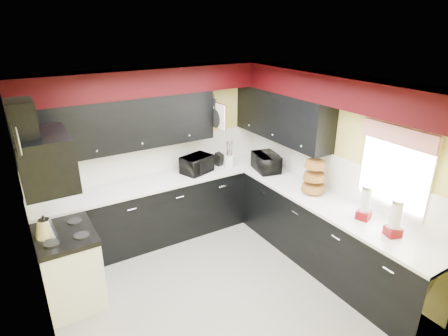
% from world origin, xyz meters
% --- Properties ---
extents(ground, '(3.60, 3.60, 0.00)m').
position_xyz_m(ground, '(0.00, 0.00, 0.00)').
color(ground, gray).
rests_on(ground, ground).
extents(wall_back, '(3.60, 0.06, 2.50)m').
position_xyz_m(wall_back, '(0.00, 1.80, 1.25)').
color(wall_back, '#E0C666').
rests_on(wall_back, ground).
extents(wall_right, '(0.06, 3.60, 2.50)m').
position_xyz_m(wall_right, '(1.80, 0.00, 1.25)').
color(wall_right, '#E0C666').
rests_on(wall_right, ground).
extents(wall_left, '(0.06, 3.60, 2.50)m').
position_xyz_m(wall_left, '(-1.80, 0.00, 1.25)').
color(wall_left, '#E0C666').
rests_on(wall_left, ground).
extents(ceiling, '(3.60, 3.60, 0.06)m').
position_xyz_m(ceiling, '(0.00, 0.00, 2.50)').
color(ceiling, white).
rests_on(ceiling, wall_back).
extents(cab_back, '(3.60, 0.60, 0.90)m').
position_xyz_m(cab_back, '(0.00, 1.50, 0.45)').
color(cab_back, black).
rests_on(cab_back, ground).
extents(cab_right, '(0.60, 3.00, 0.90)m').
position_xyz_m(cab_right, '(1.50, -0.30, 0.45)').
color(cab_right, black).
rests_on(cab_right, ground).
extents(counter_back, '(3.62, 0.64, 0.04)m').
position_xyz_m(counter_back, '(0.00, 1.50, 0.92)').
color(counter_back, white).
rests_on(counter_back, cab_back).
extents(counter_right, '(0.64, 3.02, 0.04)m').
position_xyz_m(counter_right, '(1.50, -0.30, 0.92)').
color(counter_right, white).
rests_on(counter_right, cab_right).
extents(splash_back, '(3.60, 0.02, 0.50)m').
position_xyz_m(splash_back, '(0.00, 1.79, 1.19)').
color(splash_back, white).
rests_on(splash_back, counter_back).
extents(splash_right, '(0.02, 3.60, 0.50)m').
position_xyz_m(splash_right, '(1.79, 0.00, 1.19)').
color(splash_right, white).
rests_on(splash_right, counter_right).
extents(upper_back, '(2.60, 0.35, 0.70)m').
position_xyz_m(upper_back, '(-0.50, 1.62, 1.80)').
color(upper_back, black).
rests_on(upper_back, wall_back).
extents(upper_right, '(0.35, 1.80, 0.70)m').
position_xyz_m(upper_right, '(1.62, 0.90, 1.80)').
color(upper_right, black).
rests_on(upper_right, wall_right).
extents(soffit_back, '(3.60, 0.36, 0.35)m').
position_xyz_m(soffit_back, '(0.00, 1.62, 2.33)').
color(soffit_back, black).
rests_on(soffit_back, wall_back).
extents(soffit_right, '(0.36, 3.24, 0.35)m').
position_xyz_m(soffit_right, '(1.62, -0.18, 2.33)').
color(soffit_right, black).
rests_on(soffit_right, wall_right).
extents(stove, '(0.60, 0.75, 0.86)m').
position_xyz_m(stove, '(-1.50, 0.75, 0.43)').
color(stove, white).
rests_on(stove, ground).
extents(cooktop, '(0.62, 0.77, 0.06)m').
position_xyz_m(cooktop, '(-1.50, 0.75, 0.89)').
color(cooktop, black).
rests_on(cooktop, stove).
extents(hood, '(0.50, 0.78, 0.55)m').
position_xyz_m(hood, '(-1.55, 0.75, 1.78)').
color(hood, black).
rests_on(hood, wall_left).
extents(hood_duct, '(0.24, 0.40, 0.40)m').
position_xyz_m(hood_duct, '(-1.68, 0.75, 2.20)').
color(hood_duct, black).
rests_on(hood_duct, wall_left).
extents(window, '(0.03, 0.86, 0.96)m').
position_xyz_m(window, '(1.79, -0.90, 1.55)').
color(window, white).
rests_on(window, wall_right).
extents(valance, '(0.04, 0.88, 0.20)m').
position_xyz_m(valance, '(1.73, -0.90, 1.95)').
color(valance, red).
rests_on(valance, wall_right).
extents(pan_top, '(0.03, 0.22, 0.40)m').
position_xyz_m(pan_top, '(0.82, 1.55, 2.00)').
color(pan_top, black).
rests_on(pan_top, upper_back).
extents(pan_mid, '(0.03, 0.28, 0.46)m').
position_xyz_m(pan_mid, '(0.82, 1.42, 1.75)').
color(pan_mid, black).
rests_on(pan_mid, upper_back).
extents(pan_low, '(0.03, 0.24, 0.42)m').
position_xyz_m(pan_low, '(0.82, 1.68, 1.72)').
color(pan_low, black).
rests_on(pan_low, upper_back).
extents(cut_board, '(0.03, 0.26, 0.35)m').
position_xyz_m(cut_board, '(0.83, 1.30, 1.80)').
color(cut_board, white).
rests_on(cut_board, upper_back).
extents(baskets, '(0.27, 0.27, 0.50)m').
position_xyz_m(baskets, '(1.52, 0.05, 1.18)').
color(baskets, brown).
rests_on(baskets, upper_right).
extents(clock, '(0.03, 0.30, 0.30)m').
position_xyz_m(clock, '(-1.77, 0.25, 2.15)').
color(clock, black).
rests_on(clock, wall_left).
extents(deco_plate, '(0.03, 0.24, 0.24)m').
position_xyz_m(deco_plate, '(1.77, -0.35, 2.25)').
color(deco_plate, white).
rests_on(deco_plate, wall_right).
extents(toaster_oven, '(0.54, 0.49, 0.26)m').
position_xyz_m(toaster_oven, '(0.53, 1.48, 1.07)').
color(toaster_oven, black).
rests_on(toaster_oven, counter_back).
extents(microwave, '(0.42, 0.54, 0.26)m').
position_xyz_m(microwave, '(1.46, 1.00, 1.07)').
color(microwave, black).
rests_on(microwave, counter_right).
extents(utensil_crock, '(0.19, 0.19, 0.18)m').
position_xyz_m(utensil_crock, '(1.08, 1.44, 1.03)').
color(utensil_crock, silver).
rests_on(utensil_crock, counter_back).
extents(knife_block, '(0.12, 0.15, 0.20)m').
position_xyz_m(knife_block, '(0.95, 1.55, 1.04)').
color(knife_block, black).
rests_on(knife_block, counter_back).
extents(kettle, '(0.25, 0.25, 0.20)m').
position_xyz_m(kettle, '(-1.67, 0.77, 1.02)').
color(kettle, silver).
rests_on(kettle, cooktop).
extents(dispenser_a, '(0.18, 0.18, 0.39)m').
position_xyz_m(dispenser_a, '(1.53, -0.77, 1.14)').
color(dispenser_a, '#5F0204').
rests_on(dispenser_a, counter_right).
extents(dispenser_b, '(0.19, 0.19, 0.40)m').
position_xyz_m(dispenser_b, '(1.50, -1.18, 1.14)').
color(dispenser_b, '#5A050A').
rests_on(dispenser_b, counter_right).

